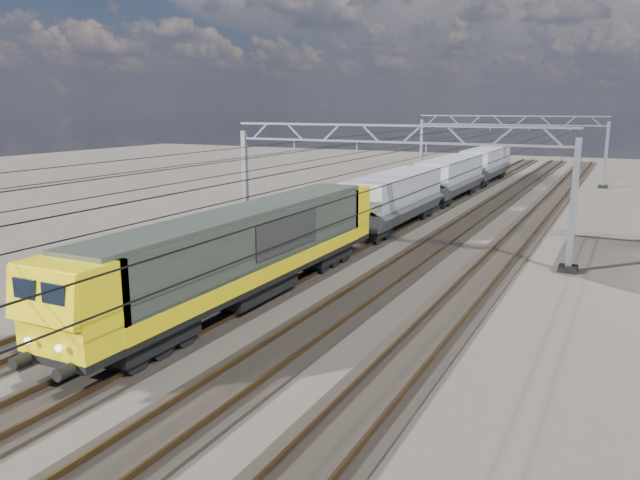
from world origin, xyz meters
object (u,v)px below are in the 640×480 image
at_px(catenary_gantry_far, 508,146).
at_px(hopper_wagon_mid, 451,175).
at_px(hopper_wagon_third, 486,162).
at_px(locomotive, 248,248).
at_px(hopper_wagon_lead, 394,196).
at_px(catenary_gantry_mid, 390,183).

xyz_separation_m(catenary_gantry_far, hopper_wagon_mid, (-2.00, -15.40, -1.67)).
bearing_deg(hopper_wagon_third, locomotive, -90.00).
bearing_deg(hopper_wagon_mid, hopper_wagon_lead, -90.00).
xyz_separation_m(locomotive, hopper_wagon_third, (-0.00, 46.10, -0.09)).
height_order(hopper_wagon_mid, hopper_wagon_third, same).
bearing_deg(catenary_gantry_far, locomotive, -92.42).
bearing_deg(catenary_gantry_far, catenary_gantry_mid, -90.00).
relative_size(hopper_wagon_lead, hopper_wagon_mid, 1.00).
xyz_separation_m(hopper_wagon_mid, hopper_wagon_third, (0.00, 14.20, 0.00)).
bearing_deg(hopper_wagon_third, catenary_gantry_far, 30.99).
bearing_deg(catenary_gantry_mid, hopper_wagon_mid, 95.55).
relative_size(locomotive, hopper_wagon_third, 1.62).
height_order(catenary_gantry_mid, locomotive, catenary_gantry_mid).
distance_m(catenary_gantry_far, hopper_wagon_third, 2.87).
relative_size(catenary_gantry_mid, hopper_wagon_mid, 1.53).
xyz_separation_m(hopper_wagon_lead, hopper_wagon_mid, (0.00, 14.20, 0.00)).
relative_size(catenary_gantry_far, hopper_wagon_third, 1.53).
bearing_deg(hopper_wagon_lead, catenary_gantry_mid, -72.64).
bearing_deg(catenary_gantry_far, hopper_wagon_lead, -93.87).
bearing_deg(catenary_gantry_mid, hopper_wagon_lead, 107.36).
xyz_separation_m(catenary_gantry_far, locomotive, (-2.00, -47.30, -1.58)).
relative_size(catenary_gantry_far, locomotive, 0.94).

